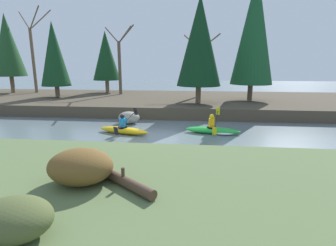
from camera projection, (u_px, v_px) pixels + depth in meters
The scene contains 17 objects.
ground_plane at pixel (159, 138), 12.54m from camera, with size 90.00×90.00×0.00m, color slate.
riverbank_near at pixel (116, 204), 5.89m from camera, with size 44.00×7.10×0.71m.
riverbank_far at pixel (175, 102), 21.64m from camera, with size 44.00×10.91×0.76m.
conifer_tree_far_left at pixel (7, 45), 24.18m from camera, with size 2.86×2.86×7.20m.
conifer_tree_left at pixel (54, 54), 21.13m from camera, with size 2.34×2.34×6.03m.
conifer_tree_mid_left at pixel (106, 56), 24.59m from camera, with size 2.55×2.55×5.70m.
conifer_tree_centre at pixel (200, 41), 17.47m from camera, with size 3.02×3.02×7.13m.
conifer_tree_mid_right at pixel (254, 29), 18.59m from camera, with size 3.02×3.02×9.00m.
bare_tree_upstream at pixel (33, 53), 24.49m from camera, with size 4.32×4.27×7.90m.
bare_tree_mid_upstream at pixel (120, 61), 23.34m from camera, with size 3.41×3.37×6.18m.
bare_tree_mid_downstream at pixel (200, 66), 21.72m from camera, with size 2.95×2.91×5.29m.
shrub_clump_second at pixel (15, 219), 4.15m from camera, with size 1.22×1.02×0.66m.
shrub_clump_third at pixel (81, 166), 6.07m from camera, with size 1.52×1.26×0.82m.
kayaker_lead at pixel (215, 130), 13.20m from camera, with size 2.80×2.07×1.20m.
kayaker_middle at pixel (124, 129), 13.20m from camera, with size 2.77×2.04×1.20m.
boulder_midstream at pixel (129, 118), 15.46m from camera, with size 1.26×0.99×0.71m.
driftwood_log at pixel (118, 178), 6.12m from camera, with size 2.06×1.67×0.44m.
Camera 1 is at (1.76, -11.96, 3.45)m, focal length 28.00 mm.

